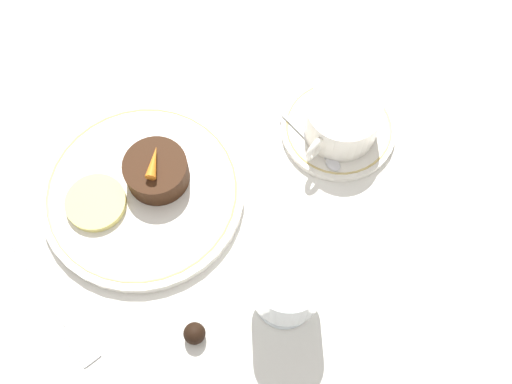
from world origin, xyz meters
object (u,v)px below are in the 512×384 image
at_px(dinner_plate, 143,193).
at_px(fork, 61,314).
at_px(dessert_cake, 157,171).
at_px(coffee_cup, 342,119).
at_px(wine_glass, 287,284).

distance_m(dinner_plate, fork, 0.17).
bearing_deg(dessert_cake, dinner_plate, -7.06).
bearing_deg(fork, dessert_cake, -171.69).
xyz_separation_m(coffee_cup, fork, (0.39, -0.10, -0.04)).
bearing_deg(dinner_plate, coffee_cup, 149.28).
bearing_deg(wine_glass, dinner_plate, -87.49).
relative_size(dinner_plate, coffee_cup, 2.09).
xyz_separation_m(dinner_plate, fork, (0.17, 0.03, -0.01)).
distance_m(wine_glass, fork, 0.26).
distance_m(coffee_cup, wine_glass, 0.23).
bearing_deg(wine_glass, dessert_cake, -94.46).
relative_size(wine_glass, dessert_cake, 1.39).
xyz_separation_m(wine_glass, dessert_cake, (-0.02, -0.21, -0.04)).
relative_size(dinner_plate, wine_glass, 2.32).
xyz_separation_m(coffee_cup, wine_glass, (0.21, 0.08, 0.03)).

